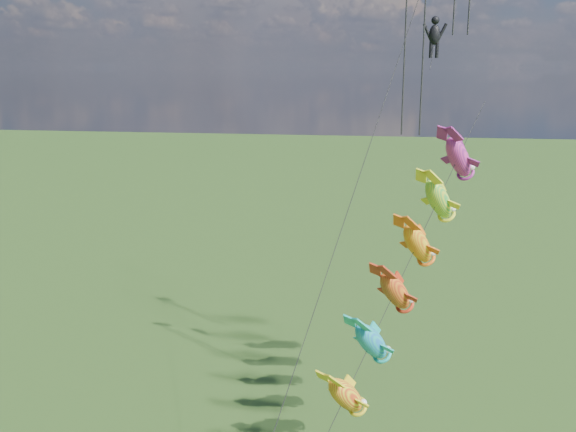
# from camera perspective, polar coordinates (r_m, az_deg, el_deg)

# --- Properties ---
(fish_windsock_rig) EXTENTS (8.56, 13.60, 16.16)m
(fish_windsock_rig) POSITION_cam_1_polar(r_m,az_deg,el_deg) (29.21, 10.47, -4.52)
(fish_windsock_rig) COLOR brown
(fish_windsock_rig) RESTS_ON ground
(parafoil_rig) EXTENTS (8.97, 15.62, 27.50)m
(parafoil_rig) POSITION_cam_1_polar(r_m,az_deg,el_deg) (29.94, 12.75, 16.82)
(parafoil_rig) COLOR brown
(parafoil_rig) RESTS_ON ground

